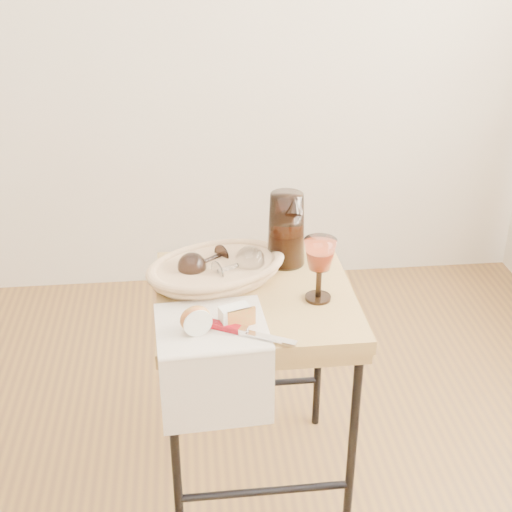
{
  "coord_description": "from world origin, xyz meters",
  "views": [
    {
      "loc": [
        0.3,
        -1.1,
        1.63
      ],
      "look_at": [
        0.46,
        0.5,
        0.79
      ],
      "focal_mm": 50.02,
      "sensor_mm": 36.0,
      "label": 1
    }
  ],
  "objects_px": {
    "goblet_lying_b": "(236,265)",
    "apple_half": "(195,319)",
    "bread_basket": "(217,271)",
    "goblet_lying_a": "(205,261)",
    "side_table": "(255,392)",
    "wine_goblet": "(319,270)",
    "pitcher": "(286,229)",
    "table_knife": "(247,331)",
    "tea_towel": "(211,326)"
  },
  "relations": [
    {
      "from": "pitcher",
      "to": "table_knife",
      "type": "height_order",
      "value": "pitcher"
    },
    {
      "from": "side_table",
      "to": "wine_goblet",
      "type": "relative_size",
      "value": 3.81
    },
    {
      "from": "bread_basket",
      "to": "goblet_lying_a",
      "type": "height_order",
      "value": "goblet_lying_a"
    },
    {
      "from": "wine_goblet",
      "to": "goblet_lying_a",
      "type": "bearing_deg",
      "value": 153.48
    },
    {
      "from": "apple_half",
      "to": "table_knife",
      "type": "distance_m",
      "value": 0.13
    },
    {
      "from": "tea_towel",
      "to": "goblet_lying_b",
      "type": "distance_m",
      "value": 0.23
    },
    {
      "from": "bread_basket",
      "to": "wine_goblet",
      "type": "xyz_separation_m",
      "value": [
        0.26,
        -0.13,
        0.06
      ]
    },
    {
      "from": "goblet_lying_a",
      "to": "table_knife",
      "type": "distance_m",
      "value": 0.31
    },
    {
      "from": "goblet_lying_b",
      "to": "apple_half",
      "type": "distance_m",
      "value": 0.26
    },
    {
      "from": "tea_towel",
      "to": "wine_goblet",
      "type": "height_order",
      "value": "wine_goblet"
    },
    {
      "from": "side_table",
      "to": "goblet_lying_b",
      "type": "distance_m",
      "value": 0.39
    },
    {
      "from": "tea_towel",
      "to": "goblet_lying_a",
      "type": "distance_m",
      "value": 0.25
    },
    {
      "from": "goblet_lying_b",
      "to": "table_knife",
      "type": "xyz_separation_m",
      "value": [
        0.0,
        -0.26,
        -0.04
      ]
    },
    {
      "from": "bread_basket",
      "to": "goblet_lying_a",
      "type": "distance_m",
      "value": 0.04
    },
    {
      "from": "tea_towel",
      "to": "goblet_lying_a",
      "type": "height_order",
      "value": "goblet_lying_a"
    },
    {
      "from": "apple_half",
      "to": "tea_towel",
      "type": "bearing_deg",
      "value": 16.26
    },
    {
      "from": "bread_basket",
      "to": "table_knife",
      "type": "xyz_separation_m",
      "value": [
        0.06,
        -0.28,
        -0.01
      ]
    },
    {
      "from": "goblet_lying_a",
      "to": "bread_basket",
      "type": "bearing_deg",
      "value": 116.23
    },
    {
      "from": "pitcher",
      "to": "apple_half",
      "type": "bearing_deg",
      "value": -113.49
    },
    {
      "from": "goblet_lying_b",
      "to": "pitcher",
      "type": "xyz_separation_m",
      "value": [
        0.15,
        0.1,
        0.05
      ]
    },
    {
      "from": "goblet_lying_a",
      "to": "tea_towel",
      "type": "bearing_deg",
      "value": 53.72
    },
    {
      "from": "pitcher",
      "to": "apple_half",
      "type": "distance_m",
      "value": 0.44
    },
    {
      "from": "bread_basket",
      "to": "goblet_lying_b",
      "type": "bearing_deg",
      "value": -43.47
    },
    {
      "from": "tea_towel",
      "to": "wine_goblet",
      "type": "xyz_separation_m",
      "value": [
        0.28,
        0.1,
        0.08
      ]
    },
    {
      "from": "bread_basket",
      "to": "apple_half",
      "type": "distance_m",
      "value": 0.26
    },
    {
      "from": "wine_goblet",
      "to": "apple_half",
      "type": "distance_m",
      "value": 0.35
    },
    {
      "from": "pitcher",
      "to": "apple_half",
      "type": "xyz_separation_m",
      "value": [
        -0.27,
        -0.34,
        -0.06
      ]
    },
    {
      "from": "side_table",
      "to": "table_knife",
      "type": "relative_size",
      "value": 2.92
    },
    {
      "from": "wine_goblet",
      "to": "table_knife",
      "type": "distance_m",
      "value": 0.26
    },
    {
      "from": "side_table",
      "to": "goblet_lying_b",
      "type": "bearing_deg",
      "value": 128.57
    },
    {
      "from": "side_table",
      "to": "wine_goblet",
      "type": "height_order",
      "value": "wine_goblet"
    },
    {
      "from": "wine_goblet",
      "to": "table_knife",
      "type": "xyz_separation_m",
      "value": [
        -0.2,
        -0.15,
        -0.07
      ]
    },
    {
      "from": "tea_towel",
      "to": "goblet_lying_b",
      "type": "bearing_deg",
      "value": 65.93
    },
    {
      "from": "goblet_lying_a",
      "to": "pitcher",
      "type": "bearing_deg",
      "value": 158.99
    },
    {
      "from": "table_knife",
      "to": "wine_goblet",
      "type": "bearing_deg",
      "value": 65.17
    },
    {
      "from": "apple_half",
      "to": "goblet_lying_b",
      "type": "bearing_deg",
      "value": 47.99
    },
    {
      "from": "side_table",
      "to": "pitcher",
      "type": "height_order",
      "value": "pitcher"
    },
    {
      "from": "tea_towel",
      "to": "goblet_lying_a",
      "type": "relative_size",
      "value": 2.12
    },
    {
      "from": "goblet_lying_a",
      "to": "wine_goblet",
      "type": "height_order",
      "value": "wine_goblet"
    },
    {
      "from": "pitcher",
      "to": "side_table",
      "type": "bearing_deg",
      "value": -108.07
    },
    {
      "from": "side_table",
      "to": "pitcher",
      "type": "bearing_deg",
      "value": 57.17
    },
    {
      "from": "bread_basket",
      "to": "apple_half",
      "type": "height_order",
      "value": "apple_half"
    },
    {
      "from": "goblet_lying_b",
      "to": "apple_half",
      "type": "relative_size",
      "value": 1.78
    },
    {
      "from": "goblet_lying_a",
      "to": "table_knife",
      "type": "bearing_deg",
      "value": 69.04
    },
    {
      "from": "bread_basket",
      "to": "goblet_lying_a",
      "type": "xyz_separation_m",
      "value": [
        -0.03,
        0.02,
        0.02
      ]
    },
    {
      "from": "side_table",
      "to": "goblet_lying_a",
      "type": "height_order",
      "value": "goblet_lying_a"
    },
    {
      "from": "side_table",
      "to": "wine_goblet",
      "type": "bearing_deg",
      "value": -17.47
    },
    {
      "from": "bread_basket",
      "to": "wine_goblet",
      "type": "distance_m",
      "value": 0.29
    },
    {
      "from": "tea_towel",
      "to": "pitcher",
      "type": "relative_size",
      "value": 1.08
    },
    {
      "from": "side_table",
      "to": "wine_goblet",
      "type": "distance_m",
      "value": 0.45
    }
  ]
}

